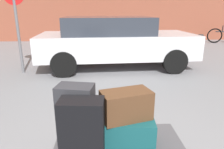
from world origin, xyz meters
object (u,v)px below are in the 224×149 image
(bollard_kerb_mid, at_px, (200,42))
(suitcase_black_front_right, at_px, (82,131))
(suitcase_charcoal_stacked_top, at_px, (76,115))
(no_parking_sign, at_px, (17,20))
(parked_car, at_px, (114,41))
(duffel_bag_teal_center, at_px, (126,132))
(bollard_kerb_near, at_px, (172,42))
(duffel_bag_brown_topmost_pile, at_px, (126,105))

(bollard_kerb_mid, bearing_deg, suitcase_black_front_right, -121.99)
(suitcase_charcoal_stacked_top, xyz_separation_m, no_parking_sign, (-1.82, 3.65, 0.73))
(suitcase_black_front_right, height_order, parked_car, parked_car)
(duffel_bag_teal_center, xyz_separation_m, bollard_kerb_near, (2.84, 6.95, -0.19))
(bollard_kerb_mid, bearing_deg, bollard_kerb_near, 180.00)
(bollard_kerb_near, xyz_separation_m, bollard_kerb_mid, (1.23, 0.00, 0.00))
(suitcase_black_front_right, bearing_deg, duffel_bag_brown_topmost_pile, 30.82)
(duffel_bag_teal_center, distance_m, bollard_kerb_mid, 8.06)
(suitcase_charcoal_stacked_top, bearing_deg, duffel_bag_brown_topmost_pile, 3.11)
(duffel_bag_brown_topmost_pile, bearing_deg, suitcase_charcoal_stacked_top, 155.27)
(duffel_bag_teal_center, bearing_deg, bollard_kerb_mid, 64.13)
(bollard_kerb_near, bearing_deg, suitcase_black_front_right, -114.34)
(parked_car, relative_size, bollard_kerb_mid, 7.35)
(bollard_kerb_near, height_order, no_parking_sign, no_parking_sign)
(suitcase_black_front_right, distance_m, bollard_kerb_near, 7.84)
(bollard_kerb_mid, bearing_deg, parked_car, -144.71)
(suitcase_charcoal_stacked_top, height_order, bollard_kerb_near, suitcase_charcoal_stacked_top)
(suitcase_black_front_right, bearing_deg, no_parking_sign, 120.99)
(duffel_bag_brown_topmost_pile, relative_size, bollard_kerb_mid, 0.76)
(duffel_bag_brown_topmost_pile, relative_size, parked_car, 0.10)
(parked_car, height_order, bollard_kerb_mid, parked_car)
(duffel_bag_brown_topmost_pile, xyz_separation_m, bollard_kerb_near, (2.84, 6.95, -0.47))
(duffel_bag_teal_center, height_order, duffel_bag_brown_topmost_pile, duffel_bag_brown_topmost_pile)
(duffel_bag_teal_center, bearing_deg, suitcase_black_front_right, -149.83)
(bollard_kerb_mid, distance_m, no_parking_sign, 7.21)
(duffel_bag_brown_topmost_pile, distance_m, parked_car, 4.21)
(bollard_kerb_near, bearing_deg, no_parking_sign, -147.76)
(suitcase_black_front_right, bearing_deg, bollard_kerb_mid, 63.12)
(bollard_kerb_near, bearing_deg, bollard_kerb_mid, 0.00)
(duffel_bag_teal_center, xyz_separation_m, parked_car, (0.18, 4.20, 0.27))
(suitcase_black_front_right, distance_m, no_parking_sign, 4.41)
(no_parking_sign, bearing_deg, bollard_kerb_mid, 26.96)
(duffel_bag_teal_center, distance_m, parked_car, 4.22)
(duffel_bag_brown_topmost_pile, xyz_separation_m, bollard_kerb_mid, (4.07, 6.95, -0.47))
(suitcase_charcoal_stacked_top, height_order, no_parking_sign, no_parking_sign)
(suitcase_charcoal_stacked_top, bearing_deg, duffel_bag_teal_center, 3.11)
(suitcase_charcoal_stacked_top, bearing_deg, suitcase_black_front_right, -61.92)
(suitcase_black_front_right, relative_size, no_parking_sign, 0.26)
(no_parking_sign, bearing_deg, duffel_bag_teal_center, -58.38)
(duffel_bag_teal_center, distance_m, bollard_kerb_near, 7.51)
(parked_car, bearing_deg, duffel_bag_brown_topmost_pile, -92.52)
(duffel_bag_teal_center, height_order, no_parking_sign, no_parking_sign)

